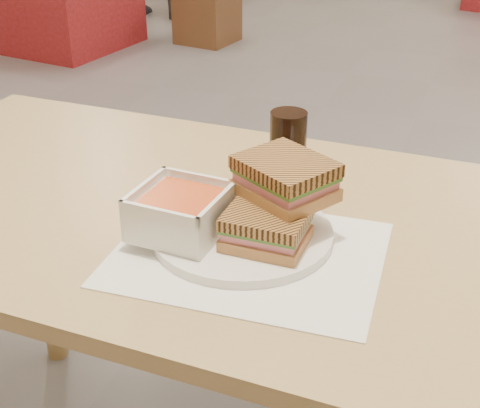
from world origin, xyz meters
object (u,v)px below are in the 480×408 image
(main_table, at_px, (174,259))
(panini_lower, at_px, (266,228))
(cola_glass, at_px, (288,150))
(bg_chair_0l, at_px, (24,1))
(plate, at_px, (242,233))
(bg_chair_0r, at_px, (207,13))
(soup_bowl, at_px, (181,213))

(main_table, bearing_deg, panini_lower, -25.20)
(cola_glass, bearing_deg, bg_chair_0l, 133.32)
(plate, bearing_deg, cola_glass, 87.54)
(panini_lower, distance_m, bg_chair_0l, 4.71)
(panini_lower, distance_m, bg_chair_0r, 4.07)
(soup_bowl, height_order, bg_chair_0r, soup_bowl)
(plate, xyz_separation_m, soup_bowl, (-0.08, -0.04, 0.04))
(cola_glass, bearing_deg, bg_chair_0r, 115.56)
(main_table, bearing_deg, cola_glass, 38.89)
(main_table, bearing_deg, bg_chair_0r, 112.55)
(main_table, relative_size, cola_glass, 8.93)
(main_table, height_order, panini_lower, panini_lower)
(plate, distance_m, bg_chair_0r, 4.03)
(panini_lower, height_order, bg_chair_0r, panini_lower)
(main_table, distance_m, bg_chair_0r, 3.89)
(soup_bowl, distance_m, panini_lower, 0.13)
(main_table, height_order, bg_chair_0l, main_table)
(soup_bowl, height_order, panini_lower, soup_bowl)
(panini_lower, xyz_separation_m, bg_chair_0r, (-1.68, 3.66, -0.59))
(main_table, xyz_separation_m, cola_glass, (0.16, 0.13, 0.18))
(plate, relative_size, bg_chair_0r, 0.66)
(soup_bowl, bearing_deg, cola_glass, 68.68)
(plate, height_order, bg_chair_0r, plate)
(plate, xyz_separation_m, panini_lower, (0.05, -0.03, 0.03))
(bg_chair_0r, bearing_deg, main_table, -67.45)
(soup_bowl, xyz_separation_m, bg_chair_0l, (-2.98, 3.50, -0.58))
(soup_bowl, xyz_separation_m, panini_lower, (0.13, 0.01, -0.00))
(main_table, relative_size, panini_lower, 10.37)
(cola_glass, height_order, bg_chair_0l, cola_glass)
(bg_chair_0r, bearing_deg, bg_chair_0l, -172.94)
(plate, distance_m, soup_bowl, 0.10)
(panini_lower, bearing_deg, soup_bowl, -175.10)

